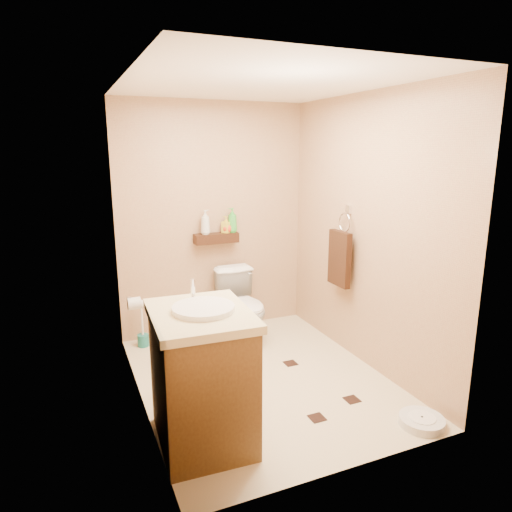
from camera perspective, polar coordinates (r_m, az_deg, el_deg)
name	(u,v)px	position (r m, az deg, el deg)	size (l,w,h in m)	color
ground	(261,378)	(4.06, 0.69, -15.05)	(2.50, 2.50, 0.00)	beige
wall_back	(214,220)	(4.80, -5.33, 4.52)	(2.00, 0.04, 2.40)	tan
wall_front	(353,283)	(2.59, 12.03, -3.34)	(2.00, 0.04, 2.40)	tan
wall_left	(134,253)	(3.38, -14.98, 0.39)	(0.04, 2.50, 2.40)	tan
wall_right	(365,233)	(4.15, 13.50, 2.82)	(0.04, 2.50, 2.40)	tan
ceiling	(262,83)	(3.60, 0.80, 20.83)	(2.00, 2.50, 0.02)	white
wall_shelf	(216,238)	(4.75, -4.99, 2.24)	(0.46, 0.14, 0.10)	#3A1B10
floor_accents	(265,380)	(4.03, 1.15, -15.27)	(1.23, 1.44, 0.01)	black
toilet	(243,306)	(4.67, -1.61, -6.31)	(0.40, 0.71, 0.72)	white
vanity	(202,375)	(3.11, -6.75, -14.60)	(0.66, 0.78, 1.07)	brown
bathroom_scale	(422,421)	(3.66, 20.00, -18.82)	(0.32, 0.32, 0.06)	silver
toilet_brush	(143,330)	(4.72, -13.99, -8.97)	(0.11, 0.11, 0.49)	#1B6F6A
towel_ring	(340,256)	(4.35, 10.45, 0.02)	(0.12, 0.30, 0.76)	silver
toilet_paper	(134,303)	(4.17, -15.00, -5.75)	(0.12, 0.11, 0.12)	silver
bottle_a	(205,222)	(4.69, -6.36, 4.23)	(0.10, 0.10, 0.25)	silver
bottle_b	(226,224)	(4.77, -3.74, 3.96)	(0.08, 0.08, 0.17)	gold
bottle_c	(227,226)	(4.77, -3.64, 3.73)	(0.10, 0.10, 0.13)	#EA3E1B
bottle_d	(232,220)	(4.78, -2.97, 4.51)	(0.10, 0.10, 0.26)	green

